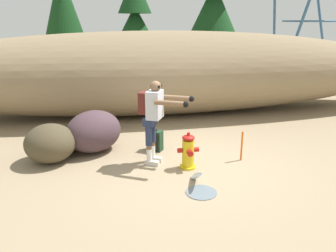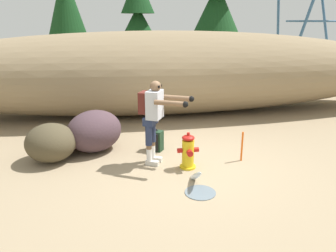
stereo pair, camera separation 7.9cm
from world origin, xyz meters
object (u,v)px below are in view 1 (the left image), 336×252
(utility_worker, at_px, (154,112))
(boulder_large, at_px, (50,143))
(boulder_mid, at_px, (94,131))
(boulder_small, at_px, (64,139))
(survey_stake, at_px, (242,146))
(fire_hydrant, at_px, (188,152))
(spare_backpack, at_px, (155,141))

(utility_worker, distance_m, boulder_large, 2.15)
(boulder_large, xyz_separation_m, boulder_mid, (0.82, 0.41, 0.06))
(boulder_large, relative_size, boulder_mid, 0.80)
(boulder_small, bearing_deg, utility_worker, -29.54)
(utility_worker, relative_size, survey_stake, 2.71)
(fire_hydrant, relative_size, spare_backpack, 1.49)
(fire_hydrant, distance_m, boulder_small, 2.76)
(boulder_small, distance_m, survey_stake, 3.73)
(spare_backpack, height_order, boulder_large, boulder_large)
(boulder_small, bearing_deg, survey_stake, -18.19)
(fire_hydrant, xyz_separation_m, boulder_large, (-2.59, 0.74, 0.06))
(boulder_large, distance_m, survey_stake, 3.76)
(spare_backpack, height_order, boulder_mid, boulder_mid)
(fire_hydrant, height_order, utility_worker, utility_worker)
(spare_backpack, bearing_deg, survey_stake, -84.49)
(boulder_large, relative_size, boulder_small, 1.51)
(spare_backpack, xyz_separation_m, survey_stake, (1.62, -0.81, 0.08))
(spare_backpack, bearing_deg, boulder_large, 128.75)
(boulder_large, height_order, boulder_small, boulder_large)
(survey_stake, bearing_deg, boulder_large, 171.27)
(fire_hydrant, xyz_separation_m, survey_stake, (1.12, 0.17, -0.02))
(boulder_large, bearing_deg, fire_hydrant, -15.92)
(spare_backpack, relative_size, boulder_small, 0.72)
(boulder_mid, relative_size, survey_stake, 2.03)
(utility_worker, distance_m, boulder_mid, 1.58)
(utility_worker, xyz_separation_m, boulder_large, (-2.00, 0.44, -0.65))
(fire_hydrant, xyz_separation_m, spare_backpack, (-0.49, 0.98, -0.10))
(boulder_mid, distance_m, survey_stake, 3.06)
(boulder_large, bearing_deg, boulder_small, 73.46)
(survey_stake, bearing_deg, fire_hydrant, -171.43)
(boulder_small, xyz_separation_m, survey_stake, (3.54, -1.16, 0.05))
(survey_stake, bearing_deg, utility_worker, 175.70)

